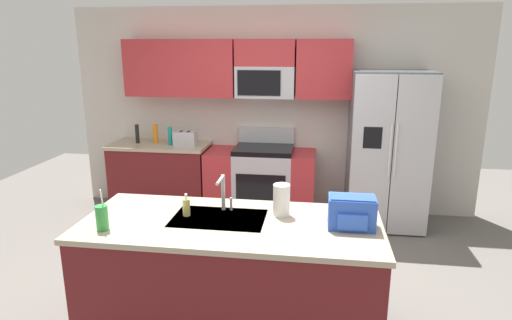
# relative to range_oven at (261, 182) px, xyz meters

# --- Properties ---
(ground_plane) EXTENTS (9.00, 9.00, 0.00)m
(ground_plane) POSITION_rel_range_oven_xyz_m (0.12, -1.80, -0.44)
(ground_plane) COLOR #66605B
(ground_plane) RESTS_ON ground
(kitchen_wall_unit) EXTENTS (5.20, 0.43, 2.60)m
(kitchen_wall_unit) POSITION_rel_range_oven_xyz_m (-0.02, 0.28, 1.03)
(kitchen_wall_unit) COLOR beige
(kitchen_wall_unit) RESTS_ON ground
(back_counter) EXTENTS (1.26, 0.63, 0.90)m
(back_counter) POSITION_rel_range_oven_xyz_m (-1.32, -0.00, 0.01)
(back_counter) COLOR maroon
(back_counter) RESTS_ON ground
(range_oven) EXTENTS (1.36, 0.61, 1.10)m
(range_oven) POSITION_rel_range_oven_xyz_m (0.00, 0.00, 0.00)
(range_oven) COLOR #B7BABF
(range_oven) RESTS_ON ground
(refrigerator) EXTENTS (0.90, 0.76, 1.85)m
(refrigerator) POSITION_rel_range_oven_xyz_m (1.52, -0.07, 0.48)
(refrigerator) COLOR #4C4F54
(refrigerator) RESTS_ON ground
(island_counter) EXTENTS (2.16, 0.94, 0.90)m
(island_counter) POSITION_rel_range_oven_xyz_m (0.10, -2.38, 0.01)
(island_counter) COLOR maroon
(island_counter) RESTS_ON ground
(toaster) EXTENTS (0.28, 0.16, 0.18)m
(toaster) POSITION_rel_range_oven_xyz_m (-0.96, -0.05, 0.55)
(toaster) COLOR #B7BABF
(toaster) RESTS_ON back_counter
(pepper_mill) EXTENTS (0.05, 0.05, 0.24)m
(pepper_mill) POSITION_rel_range_oven_xyz_m (-1.61, -0.00, 0.58)
(pepper_mill) COLOR black
(pepper_mill) RESTS_ON back_counter
(bottle_orange) EXTENTS (0.06, 0.06, 0.24)m
(bottle_orange) POSITION_rel_range_oven_xyz_m (-1.38, 0.04, 0.58)
(bottle_orange) COLOR orange
(bottle_orange) RESTS_ON back_counter
(bottle_teal) EXTENTS (0.06, 0.06, 0.23)m
(bottle_teal) POSITION_rel_range_oven_xyz_m (-1.15, -0.04, 0.57)
(bottle_teal) COLOR teal
(bottle_teal) RESTS_ON back_counter
(sink_faucet) EXTENTS (0.08, 0.21, 0.28)m
(sink_faucet) POSITION_rel_range_oven_xyz_m (0.00, -2.19, 0.62)
(sink_faucet) COLOR #B7BABF
(sink_faucet) RESTS_ON island_counter
(drink_cup_green) EXTENTS (0.08, 0.08, 0.30)m
(drink_cup_green) POSITION_rel_range_oven_xyz_m (-0.74, -2.65, 0.55)
(drink_cup_green) COLOR green
(drink_cup_green) RESTS_ON island_counter
(soap_dispenser) EXTENTS (0.06, 0.06, 0.17)m
(soap_dispenser) POSITION_rel_range_oven_xyz_m (-0.25, -2.32, 0.53)
(soap_dispenser) COLOR #D8CC66
(soap_dispenser) RESTS_ON island_counter
(paper_towel_roll) EXTENTS (0.12, 0.12, 0.24)m
(paper_towel_roll) POSITION_rel_range_oven_xyz_m (0.45, -2.21, 0.58)
(paper_towel_roll) COLOR white
(paper_towel_roll) RESTS_ON island_counter
(backpack) EXTENTS (0.32, 0.22, 0.23)m
(backpack) POSITION_rel_range_oven_xyz_m (0.95, -2.37, 0.57)
(backpack) COLOR blue
(backpack) RESTS_ON island_counter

